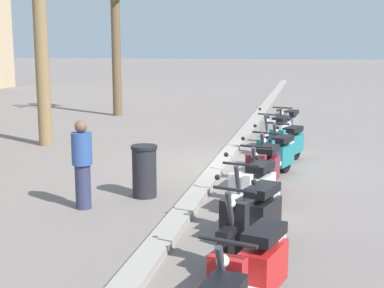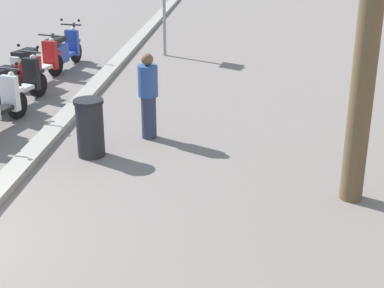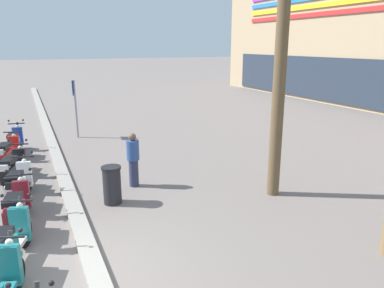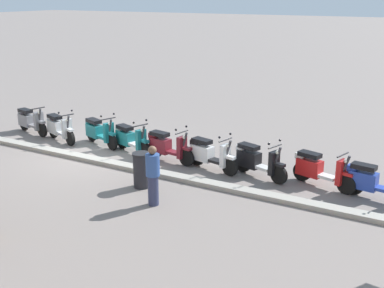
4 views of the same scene
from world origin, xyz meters
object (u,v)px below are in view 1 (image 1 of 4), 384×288
object	(u,v)px
scooter_teal_lead_nearest	(288,144)
scooter_silver_mid_centre	(277,133)
palm_tree_mid_walkway	(115,6)
litter_bin	(144,171)
scooter_black_far_back	(254,220)
scooter_grey_mid_front	(288,125)
pedestrian_by_palm_tree	(82,163)
scooter_red_last_in_row	(253,275)
scooter_white_mid_rear	(254,192)
scooter_maroon_tail_end	(264,171)
scooter_teal_second_in_line	(277,156)

from	to	relation	value
scooter_teal_lead_nearest	scooter_silver_mid_centre	world-z (taller)	same
scooter_silver_mid_centre	palm_tree_mid_walkway	distance (m)	9.67
scooter_teal_lead_nearest	litter_bin	world-z (taller)	scooter_teal_lead_nearest
scooter_black_far_back	scooter_silver_mid_centre	xyz separation A→B (m)	(7.30, 0.14, -0.00)
scooter_grey_mid_front	pedestrian_by_palm_tree	size ratio (longest dim) A/B	1.19
scooter_silver_mid_centre	litter_bin	xyz separation A→B (m)	(-4.95, 2.08, 0.02)
scooter_red_last_in_row	palm_tree_mid_walkway	xyz separation A→B (m)	(15.04, 6.89, 3.73)
scooter_black_far_back	scooter_silver_mid_centre	bearing A→B (deg)	1.06
palm_tree_mid_walkway	litter_bin	bearing A→B (deg)	-157.71
scooter_red_last_in_row	scooter_grey_mid_front	xyz separation A→B (m)	(10.65, 0.09, -0.01)
scooter_silver_mid_centre	scooter_grey_mid_front	distance (m)	1.65
scooter_red_last_in_row	scooter_black_far_back	world-z (taller)	scooter_black_far_back
scooter_white_mid_rear	scooter_teal_lead_nearest	distance (m)	4.40
scooter_silver_mid_centre	litter_bin	distance (m)	5.37
litter_bin	scooter_white_mid_rear	bearing A→B (deg)	-114.21
scooter_maroon_tail_end	scooter_teal_second_in_line	bearing A→B (deg)	-5.32
scooter_teal_second_in_line	palm_tree_mid_walkway	xyz separation A→B (m)	(8.96, 6.75, 3.74)
scooter_silver_mid_centre	pedestrian_by_palm_tree	size ratio (longest dim) A/B	1.14
scooter_maroon_tail_end	scooter_teal_lead_nearest	world-z (taller)	same
scooter_silver_mid_centre	scooter_white_mid_rear	bearing A→B (deg)	179.98
scooter_grey_mid_front	pedestrian_by_palm_tree	xyz separation A→B (m)	(-7.49, 3.10, 0.33)
scooter_red_last_in_row	scooter_silver_mid_centre	bearing A→B (deg)	1.94
palm_tree_mid_walkway	scooter_black_far_back	bearing A→B (deg)	-153.25
scooter_grey_mid_front	scooter_teal_lead_nearest	bearing A→B (deg)	-177.85
scooter_teal_second_in_line	scooter_grey_mid_front	distance (m)	4.57
scooter_maroon_tail_end	scooter_grey_mid_front	xyz separation A→B (m)	(6.05, -0.19, -0.01)
scooter_teal_second_in_line	scooter_maroon_tail_end	bearing A→B (deg)	174.68
scooter_maroon_tail_end	pedestrian_by_palm_tree	bearing A→B (deg)	116.38
scooter_teal_second_in_line	pedestrian_by_palm_tree	bearing A→B (deg)	133.80
scooter_red_last_in_row	scooter_teal_second_in_line	xyz separation A→B (m)	(6.08, 0.14, -0.01)
pedestrian_by_palm_tree	scooter_red_last_in_row	bearing A→B (deg)	-134.74
scooter_white_mid_rear	pedestrian_by_palm_tree	world-z (taller)	pedestrian_by_palm_tree
scooter_red_last_in_row	scooter_white_mid_rear	xyz separation A→B (m)	(3.13, 0.31, 0.00)
palm_tree_mid_walkway	scooter_grey_mid_front	bearing A→B (deg)	-122.85
scooter_white_mid_rear	scooter_grey_mid_front	bearing A→B (deg)	-1.69
scooter_red_last_in_row	scooter_maroon_tail_end	bearing A→B (deg)	3.41
scooter_black_far_back	scooter_teal_second_in_line	distance (m)	4.37
scooter_red_last_in_row	scooter_maroon_tail_end	distance (m)	4.61
scooter_silver_mid_centre	scooter_teal_second_in_line	bearing A→B (deg)	-176.70
scooter_teal_second_in_line	scooter_red_last_in_row	bearing A→B (deg)	-178.72
litter_bin	palm_tree_mid_walkway	bearing A→B (deg)	22.29
palm_tree_mid_walkway	litter_bin	world-z (taller)	palm_tree_mid_walkway
scooter_white_mid_rear	palm_tree_mid_walkway	distance (m)	14.11
scooter_white_mid_rear	pedestrian_by_palm_tree	distance (m)	2.90
scooter_maroon_tail_end	scooter_red_last_in_row	bearing A→B (deg)	-176.59
scooter_maroon_tail_end	litter_bin	world-z (taller)	scooter_maroon_tail_end
scooter_white_mid_rear	scooter_maroon_tail_end	distance (m)	1.48
scooter_teal_lead_nearest	pedestrian_by_palm_tree	bearing A→B (deg)	143.53
palm_tree_mid_walkway	scooter_teal_lead_nearest	bearing A→B (deg)	-137.41
scooter_silver_mid_centre	palm_tree_mid_walkway	size ratio (longest dim) A/B	0.31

